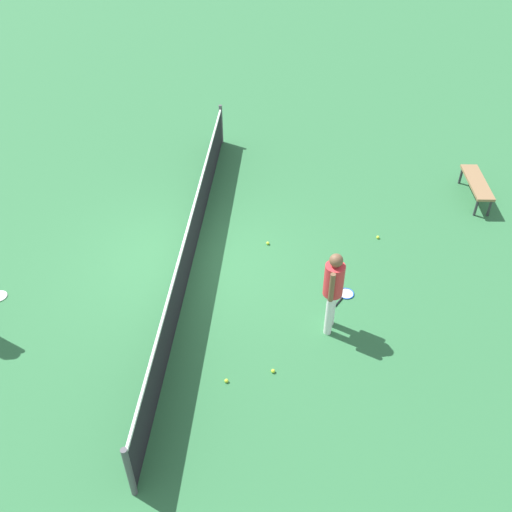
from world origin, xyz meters
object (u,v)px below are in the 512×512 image
Objects in this scene: tennis_ball_by_net at (268,243)px; tennis_ball_midcourt at (226,381)px; tennis_racket_near_player at (345,294)px; tennis_ball_near_player at (273,371)px; courtside_bench at (477,184)px; player_near_side at (333,287)px; tennis_ball_baseline at (378,237)px.

tennis_ball_midcourt is at bearing 172.83° from tennis_ball_by_net.
tennis_racket_near_player is 8.91× the size of tennis_ball_midcourt.
tennis_ball_by_net is (3.40, 0.29, 0.00)m from tennis_ball_near_player.
tennis_racket_near_player is 8.91× the size of tennis_ball_near_player.
tennis_racket_near_player is 4.73m from courtside_bench.
tennis_ball_midcourt is 0.04× the size of courtside_bench.
tennis_ball_by_net is 1.00× the size of tennis_ball_midcourt.
player_near_side is 25.76× the size of tennis_ball_midcourt.
tennis_ball_by_net is 1.00× the size of tennis_ball_baseline.
tennis_ball_baseline is 2.93m from courtside_bench.
tennis_ball_baseline is at bearing -23.03° from tennis_racket_near_player.
tennis_ball_near_player is (-1.97, 1.28, 0.02)m from tennis_racket_near_player.
player_near_side is at bearing -41.03° from tennis_ball_near_player.
tennis_ball_near_player is 7.05m from courtside_bench.
tennis_ball_midcourt and tennis_ball_baseline have the same top height.
tennis_ball_by_net and tennis_ball_midcourt have the same top height.
tennis_ball_baseline reaches higher than tennis_racket_near_player.
tennis_ball_near_player is 4.31m from tennis_ball_baseline.
tennis_ball_midcourt is at bearing 138.09° from courtside_bench.
player_near_side reaches higher than tennis_racket_near_player.
tennis_racket_near_player is 8.91× the size of tennis_ball_by_net.
tennis_ball_by_net is 5.16m from courtside_bench.
player_near_side is 25.76× the size of tennis_ball_baseline.
courtside_bench reaches higher than tennis_racket_near_player.
courtside_bench is (5.49, -4.41, 0.38)m from tennis_ball_near_player.
tennis_ball_by_net is at bearing 4.86° from tennis_ball_near_player.
player_near_side is at bearing 157.63° from tennis_ball_baseline.
player_near_side is 1.38m from tennis_racket_near_player.
tennis_ball_by_net is 2.37m from tennis_ball_baseline.
player_near_side is 2.37m from tennis_ball_midcourt.
courtside_bench is at bearing -41.91° from tennis_ball_midcourt.
courtside_bench reaches higher than tennis_ball_by_net.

